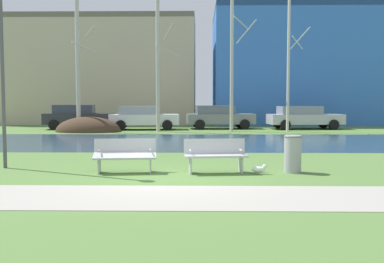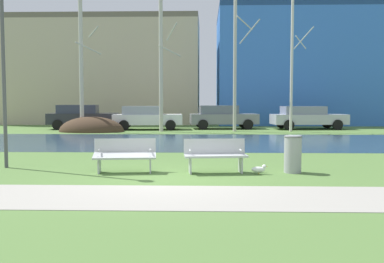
{
  "view_description": "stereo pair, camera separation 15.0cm",
  "coord_description": "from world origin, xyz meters",
  "px_view_note": "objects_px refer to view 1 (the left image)",
  "views": [
    {
      "loc": [
        0.76,
        -10.5,
        1.89
      ],
      "look_at": [
        0.55,
        1.38,
        1.04
      ],
      "focal_mm": 41.77,
      "sensor_mm": 36.0,
      "label": 1
    },
    {
      "loc": [
        0.91,
        -10.5,
        1.89
      ],
      "look_at": [
        0.55,
        1.38,
        1.04
      ],
      "focal_mm": 41.77,
      "sensor_mm": 36.0,
      "label": 2
    }
  ],
  "objects_px": {
    "bench_left": "(125,154)",
    "parked_sedan_second_white": "(143,117)",
    "bench_right": "(215,155)",
    "parked_hatch_third_grey": "(219,116)",
    "parked_van_nearest_dark": "(78,116)",
    "seagull": "(259,169)",
    "parked_wagon_fourth_silver": "(304,117)",
    "trash_bin": "(293,153)",
    "streetlamp": "(1,21)"
  },
  "relations": [
    {
      "from": "seagull",
      "to": "streetlamp",
      "type": "height_order",
      "value": "streetlamp"
    },
    {
      "from": "trash_bin",
      "to": "parked_wagon_fourth_silver",
      "type": "relative_size",
      "value": 0.2
    },
    {
      "from": "parked_van_nearest_dark",
      "to": "seagull",
      "type": "bearing_deg",
      "value": -61.72
    },
    {
      "from": "parked_wagon_fourth_silver",
      "to": "parked_van_nearest_dark",
      "type": "bearing_deg",
      "value": -179.23
    },
    {
      "from": "bench_right",
      "to": "parked_sedan_second_white",
      "type": "relative_size",
      "value": 0.37
    },
    {
      "from": "bench_right",
      "to": "seagull",
      "type": "xyz_separation_m",
      "value": [
        1.1,
        -0.2,
        -0.34
      ]
    },
    {
      "from": "bench_left",
      "to": "parked_hatch_third_grey",
      "type": "bearing_deg",
      "value": 79.74
    },
    {
      "from": "bench_left",
      "to": "trash_bin",
      "type": "distance_m",
      "value": 4.35
    },
    {
      "from": "seagull",
      "to": "parked_wagon_fourth_silver",
      "type": "xyz_separation_m",
      "value": [
        5.16,
        17.55,
        0.65
      ]
    },
    {
      "from": "seagull",
      "to": "parked_hatch_third_grey",
      "type": "relative_size",
      "value": 0.09
    },
    {
      "from": "trash_bin",
      "to": "bench_left",
      "type": "bearing_deg",
      "value": -178.69
    },
    {
      "from": "bench_left",
      "to": "streetlamp",
      "type": "height_order",
      "value": "streetlamp"
    },
    {
      "from": "bench_right",
      "to": "parked_hatch_third_grey",
      "type": "distance_m",
      "value": 17.59
    },
    {
      "from": "bench_left",
      "to": "parked_sedan_second_white",
      "type": "relative_size",
      "value": 0.37
    },
    {
      "from": "bench_left",
      "to": "seagull",
      "type": "bearing_deg",
      "value": -3.39
    },
    {
      "from": "trash_bin",
      "to": "parked_van_nearest_dark",
      "type": "height_order",
      "value": "parked_van_nearest_dark"
    },
    {
      "from": "bench_right",
      "to": "parked_hatch_third_grey",
      "type": "xyz_separation_m",
      "value": [
        0.83,
        17.56,
        0.32
      ]
    },
    {
      "from": "streetlamp",
      "to": "parked_van_nearest_dark",
      "type": "distance_m",
      "value": 16.92
    },
    {
      "from": "parked_hatch_third_grey",
      "to": "parked_wagon_fourth_silver",
      "type": "xyz_separation_m",
      "value": [
        5.43,
        -0.22,
        -0.02
      ]
    },
    {
      "from": "trash_bin",
      "to": "seagull",
      "type": "height_order",
      "value": "trash_bin"
    },
    {
      "from": "streetlamp",
      "to": "parked_wagon_fourth_silver",
      "type": "xyz_separation_m",
      "value": [
        12.06,
        16.63,
        -3.24
      ]
    },
    {
      "from": "parked_hatch_third_grey",
      "to": "streetlamp",
      "type": "bearing_deg",
      "value": -111.48
    },
    {
      "from": "parked_sedan_second_white",
      "to": "bench_right",
      "type": "bearing_deg",
      "value": -76.46
    },
    {
      "from": "bench_right",
      "to": "parked_van_nearest_dark",
      "type": "bearing_deg",
      "value": 115.65
    },
    {
      "from": "parked_van_nearest_dark",
      "to": "parked_wagon_fourth_silver",
      "type": "relative_size",
      "value": 0.94
    },
    {
      "from": "streetlamp",
      "to": "parked_hatch_third_grey",
      "type": "bearing_deg",
      "value": 68.52
    },
    {
      "from": "parked_hatch_third_grey",
      "to": "bench_right",
      "type": "bearing_deg",
      "value": -92.72
    },
    {
      "from": "bench_right",
      "to": "parked_wagon_fourth_silver",
      "type": "bearing_deg",
      "value": 70.15
    },
    {
      "from": "streetlamp",
      "to": "bench_right",
      "type": "bearing_deg",
      "value": -7.05
    },
    {
      "from": "parked_sedan_second_white",
      "to": "parked_wagon_fourth_silver",
      "type": "xyz_separation_m",
      "value": [
        10.28,
        0.67,
        -0.0
      ]
    },
    {
      "from": "bench_right",
      "to": "parked_wagon_fourth_silver",
      "type": "xyz_separation_m",
      "value": [
        6.26,
        17.35,
        0.31
      ]
    },
    {
      "from": "trash_bin",
      "to": "seagull",
      "type": "distance_m",
      "value": 1.02
    },
    {
      "from": "parked_sedan_second_white",
      "to": "parked_hatch_third_grey",
      "type": "relative_size",
      "value": 1.0
    },
    {
      "from": "streetlamp",
      "to": "parked_wagon_fourth_silver",
      "type": "bearing_deg",
      "value": 54.05
    },
    {
      "from": "bench_left",
      "to": "trash_bin",
      "type": "xyz_separation_m",
      "value": [
        4.35,
        0.1,
        0.03
      ]
    },
    {
      "from": "streetlamp",
      "to": "parked_sedan_second_white",
      "type": "xyz_separation_m",
      "value": [
        1.78,
        15.96,
        -3.24
      ]
    },
    {
      "from": "seagull",
      "to": "parked_van_nearest_dark",
      "type": "height_order",
      "value": "parked_van_nearest_dark"
    },
    {
      "from": "seagull",
      "to": "parked_hatch_third_grey",
      "type": "height_order",
      "value": "parked_hatch_third_grey"
    },
    {
      "from": "bench_left",
      "to": "parked_sedan_second_white",
      "type": "height_order",
      "value": "parked_sedan_second_white"
    },
    {
      "from": "seagull",
      "to": "streetlamp",
      "type": "bearing_deg",
      "value": 172.39
    },
    {
      "from": "bench_left",
      "to": "seagull",
      "type": "xyz_separation_m",
      "value": [
        3.45,
        -0.2,
        -0.34
      ]
    },
    {
      "from": "parked_hatch_third_grey",
      "to": "seagull",
      "type": "bearing_deg",
      "value": -89.13
    },
    {
      "from": "parked_sedan_second_white",
      "to": "parked_wagon_fourth_silver",
      "type": "distance_m",
      "value": 10.3
    },
    {
      "from": "bench_left",
      "to": "parked_van_nearest_dark",
      "type": "distance_m",
      "value": 18.14
    },
    {
      "from": "bench_left",
      "to": "parked_wagon_fourth_silver",
      "type": "distance_m",
      "value": 19.37
    },
    {
      "from": "trash_bin",
      "to": "parked_wagon_fourth_silver",
      "type": "xyz_separation_m",
      "value": [
        4.26,
        17.25,
        0.28
      ]
    },
    {
      "from": "parked_van_nearest_dark",
      "to": "parked_hatch_third_grey",
      "type": "xyz_separation_m",
      "value": [
        9.07,
        0.41,
        -0.02
      ]
    },
    {
      "from": "parked_sedan_second_white",
      "to": "parked_hatch_third_grey",
      "type": "xyz_separation_m",
      "value": [
        4.85,
        0.89,
        0.01
      ]
    },
    {
      "from": "seagull",
      "to": "parked_van_nearest_dark",
      "type": "relative_size",
      "value": 0.09
    },
    {
      "from": "trash_bin",
      "to": "parked_hatch_third_grey",
      "type": "bearing_deg",
      "value": 93.84
    }
  ]
}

